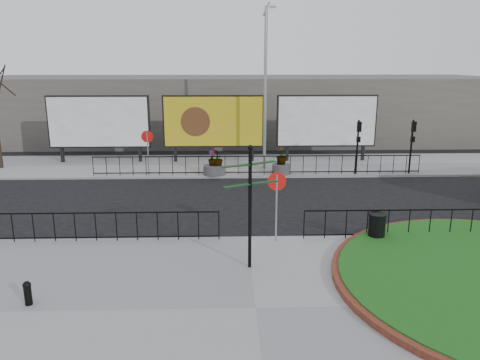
{
  "coord_description": "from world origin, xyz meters",
  "views": [
    {
      "loc": [
        -0.71,
        -15.78,
        6.3
      ],
      "look_at": [
        -0.18,
        2.35,
        1.62
      ],
      "focal_mm": 35.0,
      "sensor_mm": 36.0,
      "label": 1
    }
  ],
  "objects_px": {
    "billboard_mid": "(213,122)",
    "planter_b": "(218,165)",
    "planter_c": "(281,164)",
    "fingerpost_sign": "(250,195)",
    "litter_bin": "(377,228)",
    "bollard": "(28,292)",
    "lamp_post": "(265,87)",
    "planter_a": "(212,167)"
  },
  "relations": [
    {
      "from": "bollard",
      "to": "planter_b",
      "type": "height_order",
      "value": "planter_b"
    },
    {
      "from": "bollard",
      "to": "planter_a",
      "type": "height_order",
      "value": "planter_a"
    },
    {
      "from": "planter_b",
      "to": "planter_c",
      "type": "xyz_separation_m",
      "value": [
        3.54,
        0.15,
        -0.02
      ]
    },
    {
      "from": "planter_a",
      "to": "planter_c",
      "type": "xyz_separation_m",
      "value": [
        3.84,
        0.15,
        0.11
      ]
    },
    {
      "from": "lamp_post",
      "to": "litter_bin",
      "type": "xyz_separation_m",
      "value": [
        2.99,
        -11.6,
        -4.19
      ]
    },
    {
      "from": "billboard_mid",
      "to": "planter_b",
      "type": "height_order",
      "value": "billboard_mid"
    },
    {
      "from": "planter_c",
      "to": "billboard_mid",
      "type": "bearing_deg",
      "value": 138.26
    },
    {
      "from": "billboard_mid",
      "to": "lamp_post",
      "type": "height_order",
      "value": "lamp_post"
    },
    {
      "from": "lamp_post",
      "to": "litter_bin",
      "type": "height_order",
      "value": "lamp_post"
    },
    {
      "from": "bollard",
      "to": "planter_b",
      "type": "bearing_deg",
      "value": 71.57
    },
    {
      "from": "bollard",
      "to": "planter_b",
      "type": "relative_size",
      "value": 0.46
    },
    {
      "from": "planter_a",
      "to": "planter_b",
      "type": "bearing_deg",
      "value": -0.0
    },
    {
      "from": "fingerpost_sign",
      "to": "planter_b",
      "type": "distance_m",
      "value": 12.12
    },
    {
      "from": "fingerpost_sign",
      "to": "planter_a",
      "type": "distance_m",
      "value": 12.17
    },
    {
      "from": "billboard_mid",
      "to": "planter_b",
      "type": "distance_m",
      "value": 4.07
    },
    {
      "from": "fingerpost_sign",
      "to": "planter_c",
      "type": "height_order",
      "value": "fingerpost_sign"
    },
    {
      "from": "litter_bin",
      "to": "billboard_mid",
      "type": "bearing_deg",
      "value": 113.85
    },
    {
      "from": "fingerpost_sign",
      "to": "bollard",
      "type": "distance_m",
      "value": 6.52
    },
    {
      "from": "lamp_post",
      "to": "bollard",
      "type": "bearing_deg",
      "value": -115.28
    },
    {
      "from": "lamp_post",
      "to": "litter_bin",
      "type": "bearing_deg",
      "value": -75.53
    },
    {
      "from": "fingerpost_sign",
      "to": "bollard",
      "type": "bearing_deg",
      "value": 177.69
    },
    {
      "from": "lamp_post",
      "to": "planter_a",
      "type": "xyz_separation_m",
      "value": [
        -3.01,
        -1.6,
        -4.27
      ]
    },
    {
      "from": "billboard_mid",
      "to": "fingerpost_sign",
      "type": "bearing_deg",
      "value": -84.59
    },
    {
      "from": "billboard_mid",
      "to": "planter_b",
      "type": "relative_size",
      "value": 4.33
    },
    {
      "from": "billboard_mid",
      "to": "litter_bin",
      "type": "bearing_deg",
      "value": -66.15
    },
    {
      "from": "fingerpost_sign",
      "to": "planter_b",
      "type": "xyz_separation_m",
      "value": [
        -1.17,
        11.94,
        -1.73
      ]
    },
    {
      "from": "lamp_post",
      "to": "planter_c",
      "type": "height_order",
      "value": "lamp_post"
    },
    {
      "from": "planter_a",
      "to": "planter_b",
      "type": "distance_m",
      "value": 0.32
    },
    {
      "from": "planter_a",
      "to": "planter_b",
      "type": "xyz_separation_m",
      "value": [
        0.3,
        -0.0,
        0.12
      ]
    },
    {
      "from": "billboard_mid",
      "to": "planter_c",
      "type": "height_order",
      "value": "billboard_mid"
    },
    {
      "from": "billboard_mid",
      "to": "lamp_post",
      "type": "relative_size",
      "value": 0.67
    },
    {
      "from": "lamp_post",
      "to": "fingerpost_sign",
      "type": "xyz_separation_m",
      "value": [
        -1.54,
        -13.54,
        -2.41
      ]
    },
    {
      "from": "lamp_post",
      "to": "planter_b",
      "type": "bearing_deg",
      "value": -149.42
    },
    {
      "from": "bollard",
      "to": "planter_a",
      "type": "distance_m",
      "value": 14.72
    },
    {
      "from": "lamp_post",
      "to": "planter_a",
      "type": "distance_m",
      "value": 5.46
    },
    {
      "from": "litter_bin",
      "to": "planter_c",
      "type": "relative_size",
      "value": 0.66
    },
    {
      "from": "planter_c",
      "to": "planter_b",
      "type": "bearing_deg",
      "value": -177.62
    },
    {
      "from": "litter_bin",
      "to": "planter_a",
      "type": "xyz_separation_m",
      "value": [
        -6.0,
        10.0,
        -0.08
      ]
    },
    {
      "from": "billboard_mid",
      "to": "bollard",
      "type": "distance_m",
      "value": 18.28
    },
    {
      "from": "bollard",
      "to": "litter_bin",
      "type": "relative_size",
      "value": 0.64
    },
    {
      "from": "planter_c",
      "to": "fingerpost_sign",
      "type": "bearing_deg",
      "value": -101.09
    },
    {
      "from": "fingerpost_sign",
      "to": "litter_bin",
      "type": "bearing_deg",
      "value": 1.04
    }
  ]
}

